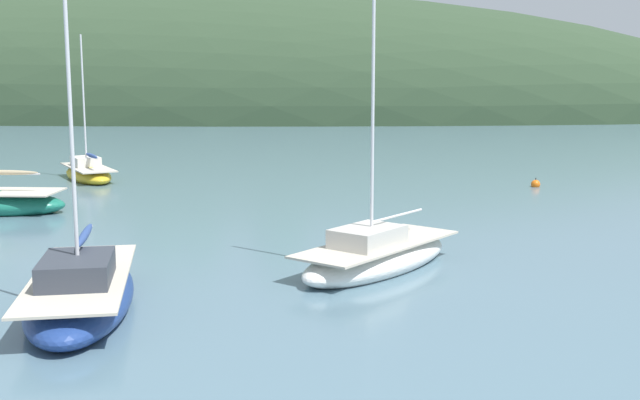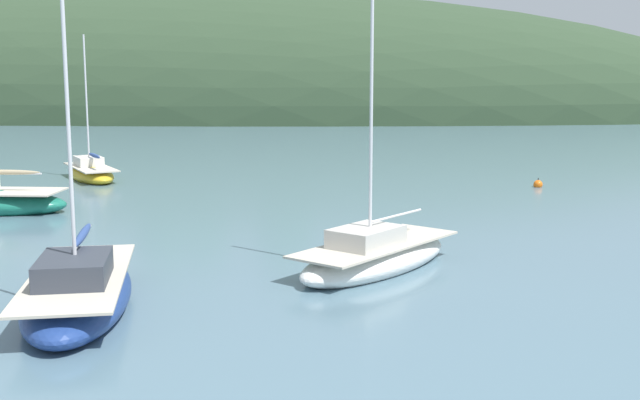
{
  "view_description": "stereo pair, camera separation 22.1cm",
  "coord_description": "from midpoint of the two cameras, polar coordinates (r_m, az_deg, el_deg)",
  "views": [
    {
      "loc": [
        1.29,
        -7.03,
        5.56
      ],
      "look_at": [
        0.0,
        20.0,
        1.2
      ],
      "focal_mm": 45.02,
      "sensor_mm": 36.0,
      "label": 1
    },
    {
      "loc": [
        1.51,
        -7.02,
        5.56
      ],
      "look_at": [
        0.0,
        20.0,
        1.2
      ],
      "focal_mm": 45.02,
      "sensor_mm": 36.0,
      "label": 2
    }
  ],
  "objects": [
    {
      "name": "sailboat_grey_yawl",
      "position": [
        19.75,
        -16.47,
        -6.3
      ],
      "size": [
        3.8,
        7.31,
        10.05
      ],
      "color": "navy",
      "rests_on": "ground"
    },
    {
      "name": "sailboat_cream_ketch",
      "position": [
        22.78,
        4.22,
        -4.0
      ],
      "size": [
        5.4,
        6.37,
        9.41
      ],
      "color": "white",
      "rests_on": "ground"
    },
    {
      "name": "far_shoreline_hill",
      "position": [
        102.01,
        -11.89,
        5.91
      ],
      "size": [
        150.0,
        36.0,
        33.83
      ],
      "color": "#2D422B",
      "rests_on": "ground"
    },
    {
      "name": "sailboat_yellow_far",
      "position": [
        43.22,
        -15.83,
        1.89
      ],
      "size": [
        4.56,
        5.72,
        7.6
      ],
      "color": "gold",
      "rests_on": "ground"
    },
    {
      "name": "mooring_buoy_outer",
      "position": [
        40.29,
        15.38,
        1.07
      ],
      "size": [
        0.44,
        0.44,
        0.54
      ],
      "color": "orange",
      "rests_on": "ground"
    }
  ]
}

